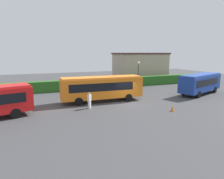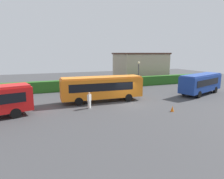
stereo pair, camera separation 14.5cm
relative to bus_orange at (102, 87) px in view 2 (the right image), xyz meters
name	(u,v)px [view 2 (the right image)]	position (x,y,z in m)	size (l,w,h in m)	color
ground_plane	(129,104)	(2.70, -2.40, -1.85)	(85.51, 85.51, 0.00)	#424244
bus_orange	(102,87)	(0.00, 0.00, 0.00)	(10.62, 2.99, 3.21)	orange
bus_blue	(201,83)	(15.34, -1.21, -0.08)	(9.09, 5.20, 3.06)	navy
person_left	(89,100)	(-2.40, -2.57, -0.88)	(0.52, 0.50, 1.83)	silver
person_center	(90,89)	(-0.50, 3.88, -0.86)	(0.40, 0.47, 1.86)	black
hedge_row	(100,84)	(2.70, 9.04, -0.97)	(54.76, 1.28, 1.75)	#2A6520
depot_building	(140,67)	(13.98, 14.78, 1.27)	(10.59, 7.70, 6.23)	tan
traffic_cone	(172,109)	(5.53, -7.07, -1.55)	(0.36, 0.36, 0.60)	orange
lamppost	(138,74)	(6.22, 1.69, 1.30)	(0.36, 0.36, 4.98)	#38383D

